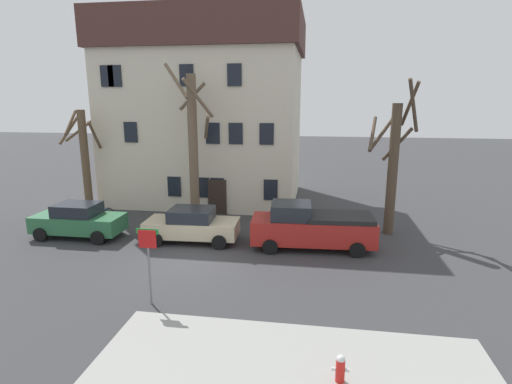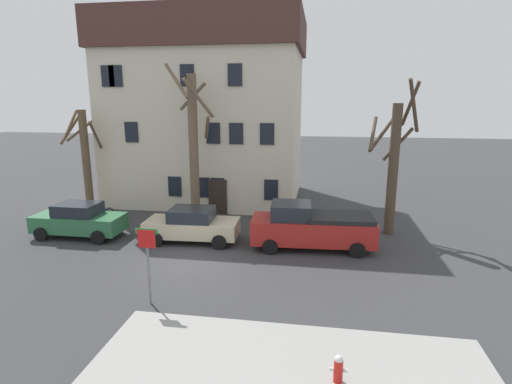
# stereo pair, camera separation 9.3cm
# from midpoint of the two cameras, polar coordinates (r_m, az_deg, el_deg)

# --- Properties ---
(ground_plane) EXTENTS (120.00, 120.00, 0.00)m
(ground_plane) POSITION_cam_midpoint_polar(r_m,az_deg,el_deg) (17.52, -9.53, -9.67)
(ground_plane) COLOR #38383A
(building_main) EXTENTS (12.54, 8.79, 11.89)m
(building_main) POSITION_cam_midpoint_polar(r_m,az_deg,el_deg) (27.70, -6.72, 11.57)
(building_main) COLOR beige
(building_main) RESTS_ON ground_plane
(tree_bare_near) EXTENTS (2.57, 2.49, 6.19)m
(tree_bare_near) POSITION_cam_midpoint_polar(r_m,az_deg,el_deg) (25.81, -22.88, 4.61)
(tree_bare_near) COLOR brown
(tree_bare_near) RESTS_ON ground_plane
(tree_bare_mid) EXTENTS (2.62, 2.45, 8.53)m
(tree_bare_mid) POSITION_cam_midpoint_polar(r_m,az_deg,el_deg) (22.11, -8.71, 6.69)
(tree_bare_mid) COLOR brown
(tree_bare_mid) RESTS_ON ground_plane
(tree_bare_far) EXTENTS (2.48, 2.45, 7.64)m
(tree_bare_far) POSITION_cam_midpoint_polar(r_m,az_deg,el_deg) (20.98, 19.02, 4.04)
(tree_bare_far) COLOR #4C3D2D
(tree_bare_far) RESTS_ON ground_plane
(car_green_sedan) EXTENTS (4.37, 1.99, 1.71)m
(car_green_sedan) POSITION_cam_midpoint_polar(r_m,az_deg,el_deg) (21.79, -23.67, -3.67)
(car_green_sedan) COLOR #2D6B42
(car_green_sedan) RESTS_ON ground_plane
(car_beige_sedan) EXTENTS (4.48, 2.23, 1.63)m
(car_beige_sedan) POSITION_cam_midpoint_polar(r_m,az_deg,el_deg) (19.60, -8.90, -4.61)
(car_beige_sedan) COLOR #C6B793
(car_beige_sedan) RESTS_ON ground_plane
(pickup_truck_red) EXTENTS (5.66, 2.43, 2.10)m
(pickup_truck_red) POSITION_cam_midpoint_polar(r_m,az_deg,el_deg) (18.62, 8.03, -4.89)
(pickup_truck_red) COLOR #AD231E
(pickup_truck_red) RESTS_ON ground_plane
(fire_hydrant) EXTENTS (0.42, 0.22, 0.70)m
(fire_hydrant) POSITION_cam_midpoint_polar(r_m,az_deg,el_deg) (10.60, 11.86, -23.24)
(fire_hydrant) COLOR red
(fire_hydrant) RESTS_ON sidewalk_slab
(street_sign_pole) EXTENTS (0.76, 0.07, 2.64)m
(street_sign_pole) POSITION_cam_midpoint_polar(r_m,az_deg,el_deg) (13.70, -14.94, -8.17)
(street_sign_pole) COLOR slate
(street_sign_pole) RESTS_ON ground_plane
(bicycle_leaning) EXTENTS (1.67, 0.62, 1.03)m
(bicycle_leaning) POSITION_cam_midpoint_polar(r_m,az_deg,el_deg) (24.72, -20.65, -2.69)
(bicycle_leaning) COLOR black
(bicycle_leaning) RESTS_ON ground_plane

